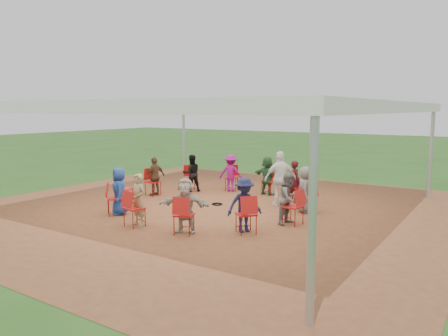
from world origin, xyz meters
The scene contains 29 objects.
ground centered at (0.00, 0.00, 0.00)m, with size 80.00×80.00×0.00m, color #234D18.
dirt_patch centered at (0.00, 0.00, 0.01)m, with size 13.00×13.00×0.00m, color brown.
tent centered at (0.00, 0.00, 2.37)m, with size 10.33×10.33×3.00m.
chair_0 centered at (2.56, 0.97, 0.45)m, with size 0.42×0.44×0.90m, color red, non-canonical shape.
chair_1 centered at (1.73, 2.12, 0.45)m, with size 0.42×0.44×0.90m, color red, non-canonical shape.
chair_2 centered at (0.44, 2.71, 0.45)m, with size 0.42×0.44×0.90m, color red, non-canonical shape.
chair_3 centered at (-0.97, 2.56, 0.45)m, with size 0.42×0.44×0.90m, color red, non-canonical shape.
chair_4 centered at (-2.12, 1.73, 0.45)m, with size 0.42×0.44×0.90m, color red, non-canonical shape.
chair_5 centered at (-2.71, 0.44, 0.45)m, with size 0.42×0.44×0.90m, color red, non-canonical shape.
chair_6 centered at (-2.56, -0.97, 0.45)m, with size 0.42×0.44×0.90m, color red, non-canonical shape.
chair_7 centered at (-1.73, -2.12, 0.45)m, with size 0.42×0.44×0.90m, color red, non-canonical shape.
chair_8 centered at (-0.44, -2.71, 0.45)m, with size 0.42×0.44×0.90m, color red, non-canonical shape.
chair_9 centered at (0.97, -2.56, 0.45)m, with size 0.42×0.44×0.90m, color red, non-canonical shape.
chair_10 centered at (2.12, -1.73, 0.45)m, with size 0.42×0.44×0.90m, color red, non-canonical shape.
chair_11 centered at (2.71, -0.44, 0.45)m, with size 0.42×0.44×0.90m, color red, non-canonical shape.
person_seated_0 centered at (2.45, 0.93, 0.64)m, with size 0.62×0.35×1.28m, color slate.
person_seated_1 centered at (1.66, 2.03, 0.64)m, with size 0.47×0.31×1.28m, color #3C0D12.
person_seated_2 centered at (0.42, 2.59, 0.64)m, with size 1.19×0.44×1.28m, color #285331.
person_seated_3 centered at (-0.93, 2.45, 0.64)m, with size 0.83×0.41×1.28m, color #800D69.
person_seated_4 centered at (-2.03, 1.66, 0.64)m, with size 0.62×0.36×1.28m, color black.
person_seated_5 centered at (-2.59, 0.42, 0.64)m, with size 0.75×0.38×1.28m, color brown.
person_seated_6 centered at (-1.66, -2.03, 0.64)m, with size 0.62×0.35×1.28m, color #1F4091.
person_seated_7 centered at (-0.42, -2.59, 0.64)m, with size 0.47×0.31×1.28m, color tan.
person_seated_8 centered at (0.93, -2.45, 0.64)m, with size 1.19×0.44×1.28m, color #B1A99C.
person_seated_9 centered at (2.03, -1.66, 0.64)m, with size 0.83×0.41×1.28m, color #191D43.
person_seated_10 centered at (2.59, -0.42, 0.64)m, with size 0.62×0.36×1.28m, color slate.
standing_person centered at (1.51, 1.31, 0.81)m, with size 0.95×0.48×1.61m, color white.
cable_coil centered at (-0.11, 0.39, 0.02)m, with size 0.36×0.36×0.03m.
laptop centered at (2.30, 0.87, 0.60)m, with size 0.32×0.35×0.20m.
Camera 1 is at (7.03, -10.17, 2.84)m, focal length 35.00 mm.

